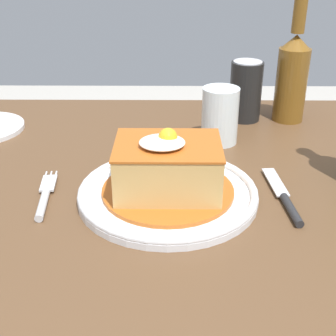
{
  "coord_description": "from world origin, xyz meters",
  "views": [
    {
      "loc": [
        0.02,
        -0.63,
        1.1
      ],
      "look_at": [
        0.02,
        -0.01,
        0.78
      ],
      "focal_mm": 49.66,
      "sensor_mm": 36.0,
      "label": 1
    }
  ],
  "objects": [
    {
      "name": "dining_table",
      "position": [
        0.0,
        0.0,
        0.63
      ],
      "size": [
        1.15,
        0.86,
        0.74
      ],
      "color": "brown",
      "rests_on": "ground_plane"
    },
    {
      "name": "main_plate",
      "position": [
        0.02,
        -0.03,
        0.75
      ],
      "size": [
        0.27,
        0.27,
        0.02
      ],
      "color": "white",
      "rests_on": "dining_table"
    },
    {
      "name": "sandwich_meal",
      "position": [
        0.02,
        -0.03,
        0.79
      ],
      "size": [
        0.2,
        0.2,
        0.1
      ],
      "color": "#B75B1E",
      "rests_on": "main_plate"
    },
    {
      "name": "fork",
      "position": [
        -0.16,
        -0.04,
        0.75
      ],
      "size": [
        0.03,
        0.14,
        0.01
      ],
      "color": "silver",
      "rests_on": "dining_table"
    },
    {
      "name": "knife",
      "position": [
        0.19,
        -0.05,
        0.75
      ],
      "size": [
        0.03,
        0.17,
        0.01
      ],
      "color": "#262628",
      "rests_on": "dining_table"
    },
    {
      "name": "soda_can",
      "position": [
        0.18,
        0.3,
        0.81
      ],
      "size": [
        0.07,
        0.07,
        0.12
      ],
      "color": "black",
      "rests_on": "dining_table"
    },
    {
      "name": "beer_bottle_amber",
      "position": [
        0.27,
        0.3,
        0.84
      ],
      "size": [
        0.06,
        0.06,
        0.27
      ],
      "color": "brown",
      "rests_on": "dining_table"
    },
    {
      "name": "drinking_glass",
      "position": [
        0.11,
        0.18,
        0.79
      ],
      "size": [
        0.07,
        0.07,
        0.1
      ],
      "color": "#3F2314",
      "rests_on": "dining_table"
    }
  ]
}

